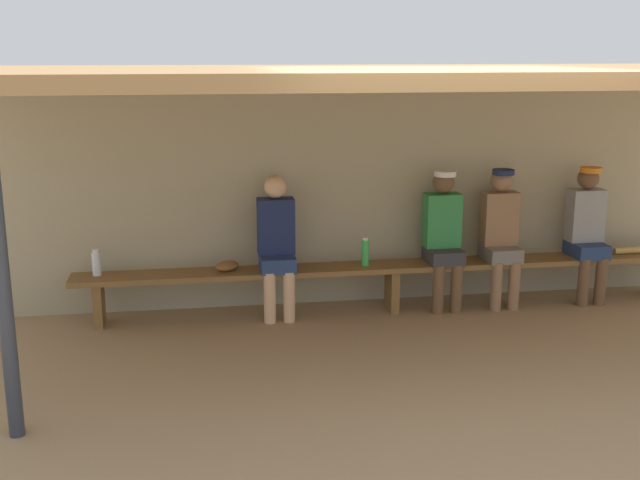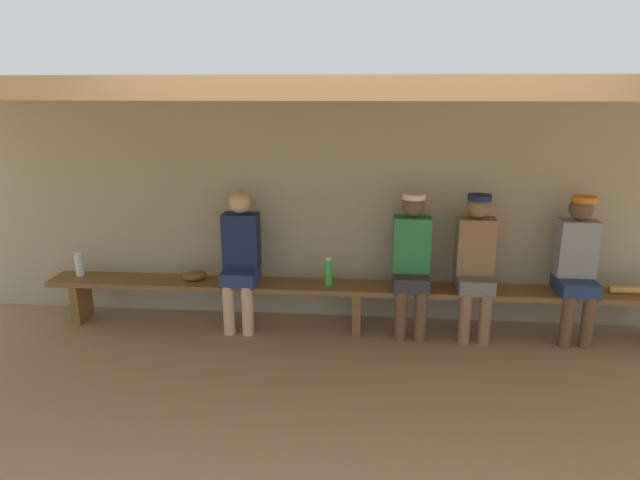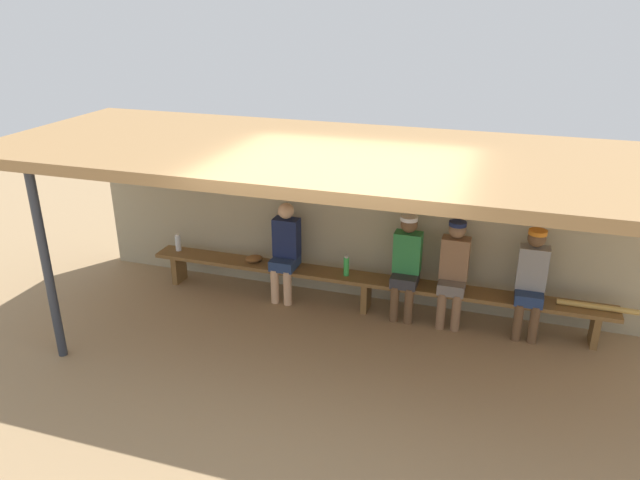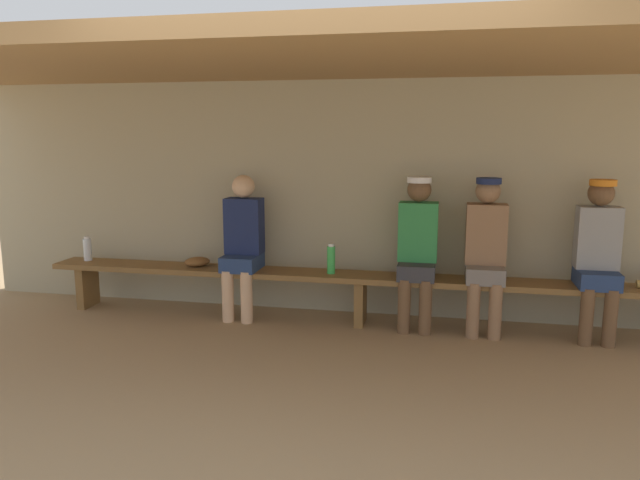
{
  "view_description": "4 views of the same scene",
  "coord_description": "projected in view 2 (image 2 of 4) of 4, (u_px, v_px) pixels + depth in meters",
  "views": [
    {
      "loc": [
        -1.84,
        -5.51,
        2.46
      ],
      "look_at": [
        -0.77,
        1.13,
        0.83
      ],
      "focal_mm": 44.13,
      "sensor_mm": 36.0,
      "label": 1
    },
    {
      "loc": [
        0.08,
        -3.38,
        2.26
      ],
      "look_at": [
        -0.31,
        1.05,
        1.03
      ],
      "focal_mm": 30.97,
      "sensor_mm": 36.0,
      "label": 2
    },
    {
      "loc": [
        1.55,
        -5.23,
        3.83
      ],
      "look_at": [
        -0.53,
        1.25,
        1.03
      ],
      "focal_mm": 33.67,
      "sensor_mm": 36.0,
      "label": 3
    },
    {
      "loc": [
        0.73,
        -3.74,
        1.74
      ],
      "look_at": [
        -0.28,
        1.08,
        0.85
      ],
      "focal_mm": 34.11,
      "sensor_mm": 36.0,
      "label": 4
    }
  ],
  "objects": [
    {
      "name": "water_bottle_green",
      "position": [
        79.0,
        264.0,
        5.46
      ],
      "size": [
        0.08,
        0.08,
        0.24
      ],
      "color": "silver",
      "rests_on": "bench"
    },
    {
      "name": "player_with_sunglasses",
      "position": [
        475.0,
        259.0,
        5.05
      ],
      "size": [
        0.34,
        0.42,
        1.34
      ],
      "color": "slate",
      "rests_on": "ground"
    },
    {
      "name": "player_shirtless_tan",
      "position": [
        577.0,
        262.0,
        4.97
      ],
      "size": [
        0.34,
        0.42,
        1.34
      ],
      "color": "navy",
      "rests_on": "ground"
    },
    {
      "name": "bench",
      "position": [
        357.0,
        293.0,
        5.23
      ],
      "size": [
        6.0,
        0.36,
        0.46
      ],
      "color": "brown",
      "rests_on": "ground"
    },
    {
      "name": "dugout_roof",
      "position": [
        359.0,
        88.0,
        3.92
      ],
      "size": [
        8.0,
        2.8,
        0.12
      ],
      "primitive_type": "cube",
      "color": "#9E7547",
      "rests_on": "back_wall"
    },
    {
      "name": "back_wall",
      "position": [
        359.0,
        209.0,
        5.48
      ],
      "size": [
        8.0,
        0.2,
        2.2
      ],
      "primitive_type": "cube",
      "color": "tan",
      "rests_on": "ground"
    },
    {
      "name": "ground_plane",
      "position": [
        351.0,
        424.0,
        3.85
      ],
      "size": [
        24.0,
        24.0,
        0.0
      ],
      "primitive_type": "plane",
      "color": "#9E7F59"
    },
    {
      "name": "baseball_glove_tan",
      "position": [
        195.0,
        275.0,
        5.35
      ],
      "size": [
        0.29,
        0.27,
        0.09
      ],
      "primitive_type": "ellipsoid",
      "rotation": [
        0.0,
        0.0,
        0.58
      ],
      "color": "brown",
      "rests_on": "bench"
    },
    {
      "name": "player_rightmost",
      "position": [
        411.0,
        258.0,
        5.1
      ],
      "size": [
        0.34,
        0.42,
        1.34
      ],
      "color": "#333338",
      "rests_on": "ground"
    },
    {
      "name": "water_bottle_blue",
      "position": [
        329.0,
        272.0,
        5.19
      ],
      "size": [
        0.07,
        0.07,
        0.27
      ],
      "color": "green",
      "rests_on": "bench"
    },
    {
      "name": "player_in_blue",
      "position": [
        241.0,
        255.0,
        5.24
      ],
      "size": [
        0.34,
        0.42,
        1.34
      ],
      "color": "navy",
      "rests_on": "ground"
    }
  ]
}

